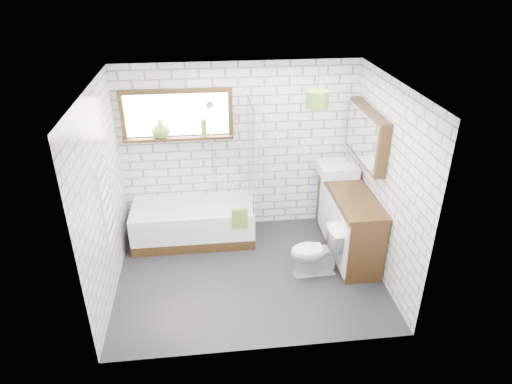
{
  "coord_description": "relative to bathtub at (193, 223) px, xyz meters",
  "views": [
    {
      "loc": [
        -0.47,
        -4.82,
        3.76
      ],
      "look_at": [
        0.12,
        0.25,
        1.08
      ],
      "focal_mm": 32.0,
      "sensor_mm": 36.0,
      "label": 1
    }
  ],
  "objects": [
    {
      "name": "wall_front",
      "position": [
        0.72,
        -2.22,
        0.97
      ],
      "size": [
        3.4,
        0.01,
        2.5
      ],
      "primitive_type": "cube",
      "color": "white",
      "rests_on": "ground"
    },
    {
      "name": "towel_beige",
      "position": [
        0.63,
        -0.38,
        0.26
      ],
      "size": [
        0.18,
        0.04,
        0.23
      ],
      "primitive_type": "cube",
      "color": "tan",
      "rests_on": "bathtub"
    },
    {
      "name": "vase_olive",
      "position": [
        -0.36,
        0.31,
        1.33
      ],
      "size": [
        0.25,
        0.25,
        0.25
      ],
      "primitive_type": "imported",
      "rotation": [
        0.0,
        0.0,
        -0.05
      ],
      "color": "#5A8E2B",
      "rests_on": "window"
    },
    {
      "name": "mirror_cabinet",
      "position": [
        2.34,
        -0.32,
        1.37
      ],
      "size": [
        0.16,
        1.2,
        0.7
      ],
      "primitive_type": "cube",
      "color": "black",
      "rests_on": "wall_right"
    },
    {
      "name": "wall_back",
      "position": [
        0.72,
        0.39,
        0.97
      ],
      "size": [
        3.4,
        0.01,
        2.5
      ],
      "primitive_type": "cube",
      "color": "white",
      "rests_on": "ground"
    },
    {
      "name": "basin",
      "position": [
        2.1,
        0.03,
        0.74
      ],
      "size": [
        0.53,
        0.46,
        0.15
      ],
      "primitive_type": "cube",
      "color": "white",
      "rests_on": "vanity"
    },
    {
      "name": "window",
      "position": [
        -0.13,
        0.34,
        1.52
      ],
      "size": [
        1.52,
        0.16,
        0.68
      ],
      "primitive_type": "cube",
      "color": "black",
      "rests_on": "wall_back"
    },
    {
      "name": "shower_riser",
      "position": [
        0.32,
        0.34,
        1.07
      ],
      "size": [
        0.02,
        0.02,
        1.3
      ],
      "primitive_type": "cylinder",
      "color": "silver",
      "rests_on": "wall_back"
    },
    {
      "name": "tap",
      "position": [
        2.26,
        0.03,
        0.8
      ],
      "size": [
        0.03,
        0.03,
        0.17
      ],
      "primitive_type": "cylinder",
      "rotation": [
        0.0,
        0.0,
        -0.08
      ],
      "color": "silver",
      "rests_on": "vanity"
    },
    {
      "name": "shower_screen",
      "position": [
        0.84,
        0.0,
        1.03
      ],
      "size": [
        0.02,
        0.72,
        1.5
      ],
      "primitive_type": "cube",
      "color": "white",
      "rests_on": "bathtub"
    },
    {
      "name": "vanity",
      "position": [
        2.16,
        -0.47,
        0.19
      ],
      "size": [
        0.53,
        1.65,
        0.94
      ],
      "primitive_type": "cube",
      "color": "black",
      "rests_on": "floor"
    },
    {
      "name": "ceiling",
      "position": [
        0.72,
        -0.92,
        2.23
      ],
      "size": [
        3.4,
        2.6,
        0.01
      ],
      "primitive_type": "cube",
      "color": "white",
      "rests_on": "ground"
    },
    {
      "name": "bottle",
      "position": [
        0.23,
        0.31,
        1.32
      ],
      "size": [
        0.08,
        0.08,
        0.23
      ],
      "primitive_type": "cylinder",
      "rotation": [
        0.0,
        0.0,
        -0.04
      ],
      "color": "#5A8E2B",
      "rests_on": "window"
    },
    {
      "name": "wall_right",
      "position": [
        2.43,
        -0.92,
        0.97
      ],
      "size": [
        0.01,
        2.6,
        2.5
      ],
      "primitive_type": "cube",
      "color": "white",
      "rests_on": "ground"
    },
    {
      "name": "toilet",
      "position": [
        1.58,
        -0.99,
        0.06
      ],
      "size": [
        0.41,
        0.68,
        0.67
      ],
      "primitive_type": "imported",
      "rotation": [
        0.0,
        0.0,
        -1.51
      ],
      "color": "white",
      "rests_on": "floor"
    },
    {
      "name": "wall_left",
      "position": [
        -0.98,
        -0.92,
        0.97
      ],
      "size": [
        0.01,
        2.6,
        2.5
      ],
      "primitive_type": "cube",
      "color": "white",
      "rests_on": "ground"
    },
    {
      "name": "pendant",
      "position": [
        1.7,
        -0.12,
        1.82
      ],
      "size": [
        0.3,
        0.3,
        0.22
      ],
      "primitive_type": "cylinder",
      "color": "#528929",
      "rests_on": "ceiling"
    },
    {
      "name": "towel_green",
      "position": [
        0.65,
        -0.38,
        0.26
      ],
      "size": [
        0.21,
        0.06,
        0.29
      ],
      "primitive_type": "cube",
      "color": "#528929",
      "rests_on": "bathtub"
    },
    {
      "name": "towel_radiator",
      "position": [
        -0.94,
        -0.92,
        0.92
      ],
      "size": [
        0.06,
        0.52,
        1.0
      ],
      "primitive_type": "cube",
      "color": "white",
      "rests_on": "wall_left"
    },
    {
      "name": "floor",
      "position": [
        0.72,
        -0.92,
        -0.28
      ],
      "size": [
        3.4,
        2.6,
        0.01
      ],
      "primitive_type": "cube",
      "color": "black",
      "rests_on": "ground"
    },
    {
      "name": "bathtub",
      "position": [
        0.0,
        0.0,
        0.0
      ],
      "size": [
        1.73,
        0.76,
        0.56
      ],
      "primitive_type": "cube",
      "color": "white",
      "rests_on": "floor"
    },
    {
      "name": "vase_dark",
      "position": [
        -0.4,
        0.31,
        1.29
      ],
      "size": [
        0.17,
        0.17,
        0.17
      ],
      "primitive_type": "imported",
      "rotation": [
        0.0,
        0.0,
        -0.07
      ],
      "color": "black",
      "rests_on": "window"
    }
  ]
}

